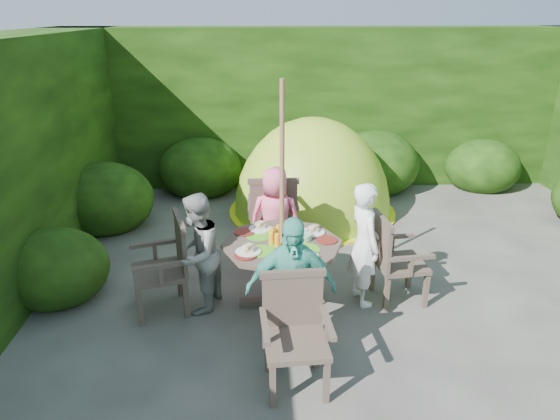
{
  "coord_description": "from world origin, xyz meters",
  "views": [
    {
      "loc": [
        -1.28,
        -4.34,
        2.72
      ],
      "look_at": [
        -1.07,
        0.35,
        0.85
      ],
      "focal_mm": 32.0,
      "sensor_mm": 36.0,
      "label": 1
    }
  ],
  "objects_px": {
    "child_right": "(364,244)",
    "child_front": "(291,290)",
    "garden_chair_left": "(167,264)",
    "child_left": "(198,254)",
    "garden_chair_back": "(273,215)",
    "patio_table": "(282,252)",
    "dome_tent": "(312,212)",
    "child_back": "(275,219)",
    "garden_chair_right": "(393,258)",
    "parasol_pole": "(282,201)",
    "garden_chair_front": "(295,330)"
  },
  "relations": [
    {
      "from": "garden_chair_back",
      "to": "child_left",
      "type": "bearing_deg",
      "value": 55.99
    },
    {
      "from": "garden_chair_back",
      "to": "dome_tent",
      "type": "height_order",
      "value": "dome_tent"
    },
    {
      "from": "patio_table",
      "to": "parasol_pole",
      "type": "relative_size",
      "value": 0.55
    },
    {
      "from": "patio_table",
      "to": "parasol_pole",
      "type": "xyz_separation_m",
      "value": [
        -0.0,
        -0.0,
        0.53
      ]
    },
    {
      "from": "patio_table",
      "to": "parasol_pole",
      "type": "bearing_deg",
      "value": -164.78
    },
    {
      "from": "parasol_pole",
      "to": "garden_chair_left",
      "type": "distance_m",
      "value": 1.26
    },
    {
      "from": "garden_chair_left",
      "to": "garden_chair_front",
      "type": "distance_m",
      "value": 1.57
    },
    {
      "from": "child_right",
      "to": "child_back",
      "type": "xyz_separation_m",
      "value": [
        -0.83,
        0.77,
        -0.04
      ]
    },
    {
      "from": "child_right",
      "to": "dome_tent",
      "type": "xyz_separation_m",
      "value": [
        -0.24,
        2.4,
        -0.62
      ]
    },
    {
      "from": "parasol_pole",
      "to": "garden_chair_front",
      "type": "distance_m",
      "value": 1.28
    },
    {
      "from": "parasol_pole",
      "to": "patio_table",
      "type": "bearing_deg",
      "value": 15.22
    },
    {
      "from": "garden_chair_front",
      "to": "garden_chair_right",
      "type": "bearing_deg",
      "value": 43.49
    },
    {
      "from": "patio_table",
      "to": "child_front",
      "type": "relative_size",
      "value": 0.96
    },
    {
      "from": "child_right",
      "to": "child_front",
      "type": "height_order",
      "value": "child_front"
    },
    {
      "from": "parasol_pole",
      "to": "child_back",
      "type": "bearing_deg",
      "value": 92.42
    },
    {
      "from": "child_front",
      "to": "parasol_pole",
      "type": "bearing_deg",
      "value": 90.75
    },
    {
      "from": "garden_chair_back",
      "to": "child_right",
      "type": "bearing_deg",
      "value": 128.34
    },
    {
      "from": "garden_chair_right",
      "to": "child_left",
      "type": "relative_size",
      "value": 0.74
    },
    {
      "from": "child_left",
      "to": "dome_tent",
      "type": "bearing_deg",
      "value": 166.83
    },
    {
      "from": "garden_chair_right",
      "to": "garden_chair_left",
      "type": "bearing_deg",
      "value": 84.91
    },
    {
      "from": "child_back",
      "to": "child_left",
      "type": "bearing_deg",
      "value": 55.69
    },
    {
      "from": "garden_chair_left",
      "to": "child_front",
      "type": "relative_size",
      "value": 0.72
    },
    {
      "from": "patio_table",
      "to": "child_left",
      "type": "relative_size",
      "value": 1.03
    },
    {
      "from": "child_left",
      "to": "dome_tent",
      "type": "distance_m",
      "value": 2.88
    },
    {
      "from": "garden_chair_front",
      "to": "child_front",
      "type": "xyz_separation_m",
      "value": [
        -0.01,
        0.3,
        0.17
      ]
    },
    {
      "from": "child_left",
      "to": "garden_chair_front",
      "type": "bearing_deg",
      "value": 53.89
    },
    {
      "from": "garden_chair_right",
      "to": "child_back",
      "type": "height_order",
      "value": "child_back"
    },
    {
      "from": "child_left",
      "to": "garden_chair_right",
      "type": "bearing_deg",
      "value": 107.83
    },
    {
      "from": "child_right",
      "to": "garden_chair_right",
      "type": "bearing_deg",
      "value": -102.17
    },
    {
      "from": "garden_chair_back",
      "to": "dome_tent",
      "type": "xyz_separation_m",
      "value": [
        0.61,
        1.34,
        -0.52
      ]
    },
    {
      "from": "garden_chair_left",
      "to": "child_left",
      "type": "distance_m",
      "value": 0.32
    },
    {
      "from": "garden_chair_right",
      "to": "garden_chair_left",
      "type": "height_order",
      "value": "garden_chair_left"
    },
    {
      "from": "garden_chair_back",
      "to": "garden_chair_front",
      "type": "xyz_separation_m",
      "value": [
        0.09,
        -2.2,
        -0.06
      ]
    },
    {
      "from": "patio_table",
      "to": "child_front",
      "type": "distance_m",
      "value": 0.8
    },
    {
      "from": "garden_chair_left",
      "to": "dome_tent",
      "type": "xyz_separation_m",
      "value": [
        1.66,
        2.46,
        -0.49
      ]
    },
    {
      "from": "garden_chair_back",
      "to": "child_left",
      "type": "xyz_separation_m",
      "value": [
        -0.75,
        -1.13,
        0.07
      ]
    },
    {
      "from": "patio_table",
      "to": "garden_chair_back",
      "type": "relative_size",
      "value": 1.25
    },
    {
      "from": "garden_chair_front",
      "to": "child_right",
      "type": "distance_m",
      "value": 1.37
    },
    {
      "from": "garden_chair_back",
      "to": "child_front",
      "type": "relative_size",
      "value": 0.77
    },
    {
      "from": "child_left",
      "to": "garden_chair_back",
      "type": "bearing_deg",
      "value": 161.94
    },
    {
      "from": "garden_chair_front",
      "to": "child_back",
      "type": "bearing_deg",
      "value": 88.62
    },
    {
      "from": "garden_chair_left",
      "to": "child_back",
      "type": "relative_size",
      "value": 0.77
    },
    {
      "from": "parasol_pole",
      "to": "child_right",
      "type": "relative_size",
      "value": 1.76
    },
    {
      "from": "garden_chair_left",
      "to": "garden_chair_back",
      "type": "bearing_deg",
      "value": 120.36
    },
    {
      "from": "garden_chair_left",
      "to": "child_left",
      "type": "height_order",
      "value": "child_left"
    },
    {
      "from": "child_front",
      "to": "garden_chair_back",
      "type": "bearing_deg",
      "value": 90.84
    },
    {
      "from": "patio_table",
      "to": "child_back",
      "type": "relative_size",
      "value": 1.03
    },
    {
      "from": "child_back",
      "to": "garden_chair_left",
      "type": "bearing_deg",
      "value": 46.01
    },
    {
      "from": "garden_chair_right",
      "to": "garden_chair_left",
      "type": "xyz_separation_m",
      "value": [
        -2.2,
        -0.07,
        0.02
      ]
    },
    {
      "from": "patio_table",
      "to": "garden_chair_back",
      "type": "distance_m",
      "value": 1.09
    }
  ]
}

